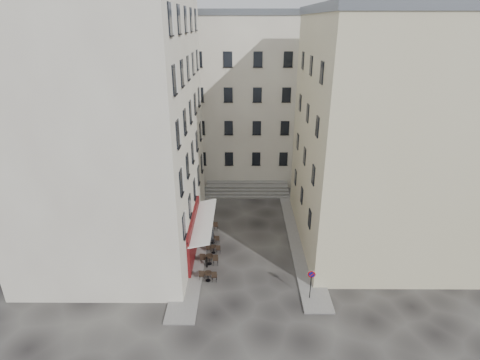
{
  "coord_description": "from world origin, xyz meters",
  "views": [
    {
      "loc": [
        -0.58,
        -24.9,
        17.49
      ],
      "look_at": [
        -0.73,
        4.0,
        5.2
      ],
      "focal_mm": 28.0,
      "sensor_mm": 36.0,
      "label": 1
    }
  ],
  "objects_px": {
    "bistro_table_a": "(208,275)",
    "pedestrian": "(211,236)",
    "bistro_table_b": "(209,259)",
    "no_parking_sign": "(311,279)"
  },
  "relations": [
    {
      "from": "pedestrian",
      "to": "bistro_table_b",
      "type": "bearing_deg",
      "value": 50.69
    },
    {
      "from": "bistro_table_a",
      "to": "pedestrian",
      "type": "relative_size",
      "value": 0.78
    },
    {
      "from": "bistro_table_a",
      "to": "pedestrian",
      "type": "xyz_separation_m",
      "value": [
        -0.11,
        4.82,
        0.37
      ]
    },
    {
      "from": "bistro_table_b",
      "to": "pedestrian",
      "type": "distance_m",
      "value": 2.8
    },
    {
      "from": "bistro_table_a",
      "to": "pedestrian",
      "type": "distance_m",
      "value": 4.83
    },
    {
      "from": "bistro_table_a",
      "to": "bistro_table_b",
      "type": "bearing_deg",
      "value": 92.05
    },
    {
      "from": "no_parking_sign",
      "to": "bistro_table_b",
      "type": "relative_size",
      "value": 1.65
    },
    {
      "from": "pedestrian",
      "to": "no_parking_sign",
      "type": "bearing_deg",
      "value": 96.82
    },
    {
      "from": "bistro_table_a",
      "to": "no_parking_sign",
      "type": "bearing_deg",
      "value": -15.13
    },
    {
      "from": "no_parking_sign",
      "to": "bistro_table_b",
      "type": "height_order",
      "value": "no_parking_sign"
    }
  ]
}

